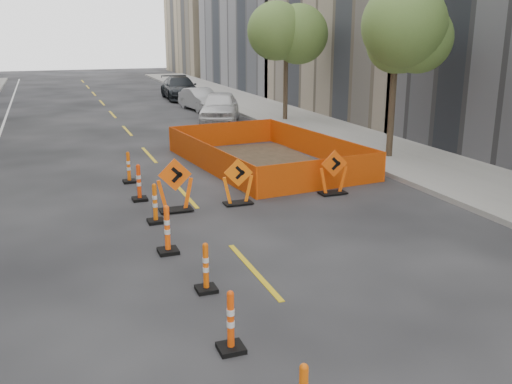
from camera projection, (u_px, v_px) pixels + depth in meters
name	position (u px, v px, depth m)	size (l,w,h in m)	color
ground_plane	(351.00, 378.00, 8.03)	(140.00, 140.00, 0.00)	black
sidewalk_right	(402.00, 156.00, 21.85)	(4.00, 90.00, 0.15)	gray
bld_right_e	(229.00, 0.00, 64.39)	(12.00, 14.00, 16.00)	tan
tree_r_b	(396.00, 36.00, 20.43)	(2.80, 2.80, 5.95)	#382B1E
tree_r_c	(286.00, 35.00, 29.45)	(2.80, 2.80, 5.95)	#382B1E
channelizer_3	(231.00, 321.00, 8.60)	(0.40, 0.40, 1.00)	#DF4409
channelizer_4	(206.00, 267.00, 10.61)	(0.38, 0.38, 0.97)	#DB5309
channelizer_5	(167.00, 229.00, 12.42)	(0.43, 0.43, 1.10)	#FF520A
channelizer_6	(155.00, 203.00, 14.41)	(0.41, 0.41, 1.04)	#DA5A09
channelizer_7	(139.00, 182.00, 16.31)	(0.42, 0.42, 1.07)	#E43B09
channelizer_8	(129.00, 167.00, 18.26)	(0.40, 0.40, 1.02)	#D95609
chevron_sign_left	(175.00, 185.00, 15.26)	(0.99, 0.59, 1.48)	#F8570A
chevron_sign_center	(238.00, 181.00, 15.91)	(0.89, 0.53, 1.33)	orange
chevron_sign_right	(333.00, 172.00, 16.90)	(0.90, 0.54, 1.35)	#DD4C09
safety_fence	(265.00, 151.00, 20.76)	(4.62, 7.87, 0.98)	#FF4E0D
parked_car_near	(220.00, 107.00, 30.30)	(1.92, 4.77, 1.63)	silver
parked_car_mid	(200.00, 99.00, 34.94)	(1.41, 4.03, 1.33)	#A0A1A6
parked_car_far	(180.00, 88.00, 40.50)	(2.20, 5.41, 1.57)	black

